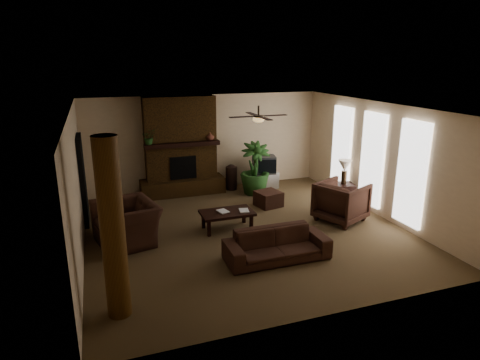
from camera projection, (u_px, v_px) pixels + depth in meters
name	position (u px, v px, depth m)	size (l,w,h in m)	color
room_shell	(246.00, 172.00, 9.19)	(7.00, 7.00, 7.00)	brown
fireplace	(181.00, 155.00, 11.93)	(2.40, 0.70, 2.80)	#4F3115
windows	(372.00, 160.00, 10.48)	(0.08, 3.65, 2.35)	white
log_column	(113.00, 230.00, 6.08)	(0.36, 0.36, 2.80)	brown
doorway	(83.00, 180.00, 9.83)	(0.10, 1.00, 2.10)	black
ceiling_fan	(258.00, 118.00, 9.27)	(1.35, 1.35, 0.37)	#322416
sofa	(277.00, 240.00, 8.13)	(2.04, 0.60, 0.80)	#3D231A
armchair_left	(126.00, 216.00, 8.82)	(1.35, 0.88, 1.18)	#3D231A
armchair_right	(341.00, 200.00, 10.04)	(1.03, 0.97, 1.06)	#3D231A
coffee_table	(227.00, 214.00, 9.56)	(1.20, 0.70, 0.43)	black
ottoman	(268.00, 199.00, 11.12)	(0.60, 0.60, 0.40)	#3D231A
tv_stand	(263.00, 181.00, 12.52)	(0.85, 0.50, 0.50)	#AFAFB1
tv	(264.00, 164.00, 12.42)	(0.74, 0.65, 0.52)	#3C3C3E
floor_vase	(231.00, 175.00, 12.47)	(0.34, 0.34, 0.77)	black
floor_plant	(255.00, 180.00, 12.08)	(0.85, 1.51, 0.85)	#285020
side_table_left	(112.00, 221.00, 9.42)	(0.50, 0.50, 0.55)	black
lamp_left	(108.00, 191.00, 9.16)	(0.43, 0.43, 0.65)	#322416
side_table_right	(344.00, 194.00, 11.31)	(0.50, 0.50, 0.55)	black
lamp_right	(345.00, 167.00, 11.14)	(0.38, 0.38, 0.65)	#322416
mantel_plant	(149.00, 138.00, 11.25)	(0.38, 0.42, 0.33)	#285020
mantel_vase	(210.00, 136.00, 11.83)	(0.22, 0.23, 0.22)	brown
book_a	(219.00, 207.00, 9.43)	(0.22, 0.03, 0.29)	#999999
book_b	(239.00, 205.00, 9.53)	(0.21, 0.02, 0.29)	#999999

